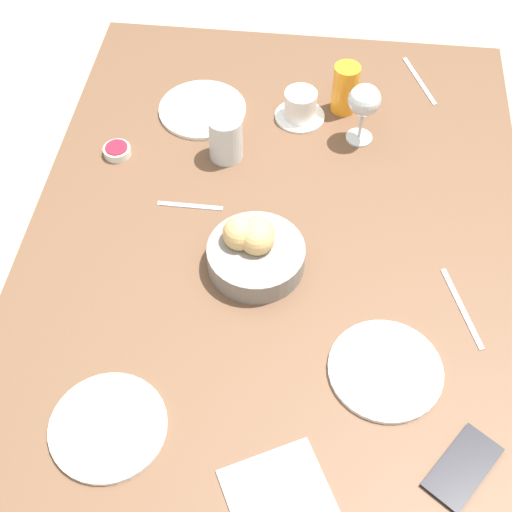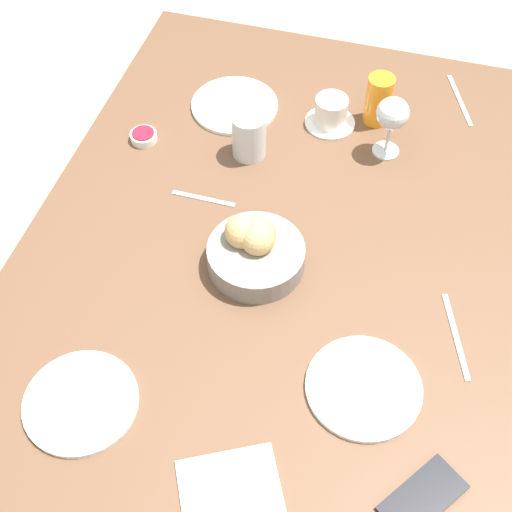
% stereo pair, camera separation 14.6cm
% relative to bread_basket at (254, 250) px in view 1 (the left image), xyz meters
% --- Properties ---
extents(ground_plane, '(10.00, 10.00, 0.00)m').
position_rel_bread_basket_xyz_m(ground_plane, '(-0.05, 0.04, -0.75)').
color(ground_plane, '#A89E89').
extents(dining_table, '(1.50, 1.08, 0.70)m').
position_rel_bread_basket_xyz_m(dining_table, '(-0.05, 0.04, -0.12)').
color(dining_table, brown).
rests_on(dining_table, ground_plane).
extents(bread_basket, '(0.20, 0.20, 0.11)m').
position_rel_bread_basket_xyz_m(bread_basket, '(0.00, 0.00, 0.00)').
color(bread_basket, gray).
rests_on(bread_basket, dining_table).
extents(plate_near_left, '(0.22, 0.22, 0.01)m').
position_rel_bread_basket_xyz_m(plate_near_left, '(-0.46, -0.18, -0.04)').
color(plate_near_left, white).
rests_on(plate_near_left, dining_table).
extents(plate_near_right, '(0.21, 0.21, 0.01)m').
position_rel_bread_basket_xyz_m(plate_near_right, '(0.40, -0.22, -0.04)').
color(plate_near_right, white).
rests_on(plate_near_right, dining_table).
extents(plate_far_center, '(0.22, 0.22, 0.01)m').
position_rel_bread_basket_xyz_m(plate_far_center, '(0.23, 0.27, -0.04)').
color(plate_far_center, white).
rests_on(plate_far_center, dining_table).
extents(juice_glass, '(0.06, 0.06, 0.13)m').
position_rel_bread_basket_xyz_m(juice_glass, '(-0.51, 0.16, 0.02)').
color(juice_glass, orange).
rests_on(juice_glass, dining_table).
extents(water_tumbler, '(0.08, 0.08, 0.11)m').
position_rel_bread_basket_xyz_m(water_tumbler, '(-0.31, -0.10, 0.01)').
color(water_tumbler, silver).
rests_on(water_tumbler, dining_table).
extents(wine_glass, '(0.08, 0.08, 0.16)m').
position_rel_bread_basket_xyz_m(wine_glass, '(-0.40, 0.21, 0.07)').
color(wine_glass, silver).
rests_on(wine_glass, dining_table).
extents(coffee_cup, '(0.12, 0.12, 0.08)m').
position_rel_bread_basket_xyz_m(coffee_cup, '(-0.46, 0.06, -0.01)').
color(coffee_cup, white).
rests_on(coffee_cup, dining_table).
extents(jam_bowl_berry, '(0.06, 0.06, 0.02)m').
position_rel_bread_basket_xyz_m(jam_bowl_berry, '(-0.28, -0.36, -0.03)').
color(jam_bowl_berry, white).
rests_on(jam_bowl_berry, dining_table).
extents(fork_silver, '(0.19, 0.08, 0.00)m').
position_rel_bread_basket_xyz_m(fork_silver, '(-0.64, 0.36, -0.04)').
color(fork_silver, '#B7B7BC').
rests_on(fork_silver, dining_table).
extents(knife_silver, '(0.19, 0.08, 0.00)m').
position_rel_bread_basket_xyz_m(knife_silver, '(0.07, 0.42, -0.04)').
color(knife_silver, '#B7B7BC').
rests_on(knife_silver, dining_table).
extents(spoon_coffee, '(0.01, 0.15, 0.00)m').
position_rel_bread_basket_xyz_m(spoon_coffee, '(-0.14, -0.16, -0.04)').
color(spoon_coffee, '#B7B7BC').
rests_on(spoon_coffee, dining_table).
extents(napkin, '(0.23, 0.23, 0.00)m').
position_rel_bread_basket_xyz_m(napkin, '(0.49, 0.10, -0.04)').
color(napkin, silver).
rests_on(napkin, dining_table).
extents(cell_phone, '(0.16, 0.15, 0.01)m').
position_rel_bread_basket_xyz_m(cell_phone, '(0.40, 0.40, -0.04)').
color(cell_phone, black).
rests_on(cell_phone, dining_table).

